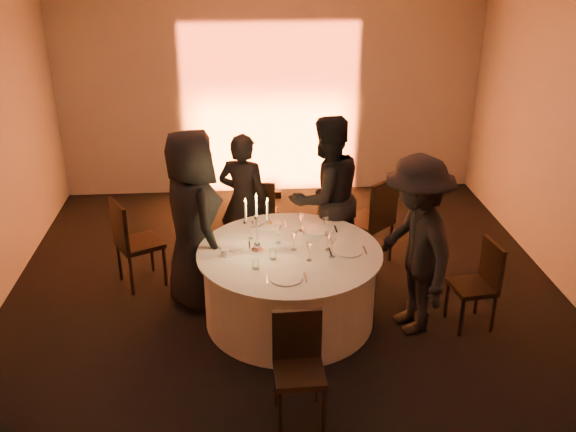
{
  "coord_description": "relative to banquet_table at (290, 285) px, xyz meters",
  "views": [
    {
      "loc": [
        -0.43,
        -5.49,
        3.64
      ],
      "look_at": [
        0.0,
        0.2,
        1.05
      ],
      "focal_mm": 40.0,
      "sensor_mm": 36.0,
      "label": 1
    }
  ],
  "objects": [
    {
      "name": "wall_back",
      "position": [
        0.0,
        3.5,
        1.12
      ],
      "size": [
        7.0,
        0.0,
        7.0
      ],
      "primitive_type": "plane",
      "rotation": [
        1.57,
        0.0,
        0.0
      ],
      "color": "beige",
      "rests_on": "floor"
    },
    {
      "name": "guest_left",
      "position": [
        -0.95,
        0.44,
        0.55
      ],
      "size": [
        0.93,
        1.08,
        1.87
      ],
      "primitive_type": "imported",
      "rotation": [
        0.0,
        0.0,
        2.01
      ],
      "color": "black",
      "rests_on": "floor"
    },
    {
      "name": "uplighter_fixture",
      "position": [
        0.0,
        3.2,
        -0.33
      ],
      "size": [
        0.25,
        0.12,
        0.1
      ],
      "primitive_type": "cube",
      "color": "black",
      "rests_on": "floor"
    },
    {
      "name": "plate_left",
      "position": [
        -0.55,
        0.14,
        0.39
      ],
      "size": [
        0.36,
        0.26,
        0.01
      ],
      "color": "white",
      "rests_on": "banquet_table"
    },
    {
      "name": "guest_back_left",
      "position": [
        -0.43,
        1.21,
        0.41
      ],
      "size": [
        0.67,
        0.55,
        1.59
      ],
      "primitive_type": "imported",
      "rotation": [
        0.0,
        0.0,
        2.8
      ],
      "color": "black",
      "rests_on": "floor"
    },
    {
      "name": "chair_back_left",
      "position": [
        -0.25,
        1.52,
        0.14
      ],
      "size": [
        0.46,
        0.46,
        0.93
      ],
      "rotation": [
        0.0,
        0.0,
        3.0
      ],
      "color": "black",
      "rests_on": "floor"
    },
    {
      "name": "candelabra",
      "position": [
        -0.31,
        0.02,
        0.6
      ],
      "size": [
        0.26,
        0.12,
        0.61
      ],
      "color": "white",
      "rests_on": "banquet_table"
    },
    {
      "name": "chair_back_right",
      "position": [
        1.06,
        1.09,
        0.22
      ],
      "size": [
        0.66,
        0.66,
        1.07
      ],
      "rotation": [
        0.0,
        0.0,
        -2.43
      ],
      "color": "black",
      "rests_on": "floor"
    },
    {
      "name": "guest_back_right",
      "position": [
        0.47,
        0.93,
        0.54
      ],
      "size": [
        1.12,
        1.03,
        1.85
      ],
      "primitive_type": "imported",
      "rotation": [
        0.0,
        0.0,
        -2.67
      ],
      "color": "black",
      "rests_on": "floor"
    },
    {
      "name": "wine_glass_g",
      "position": [
        0.17,
        -0.21,
        0.52
      ],
      "size": [
        0.07,
        0.07,
        0.19
      ],
      "color": "silver",
      "rests_on": "banquet_table"
    },
    {
      "name": "banquet_table",
      "position": [
        0.0,
        0.0,
        0.0
      ],
      "size": [
        1.8,
        1.8,
        0.77
      ],
      "color": "black",
      "rests_on": "floor"
    },
    {
      "name": "guest_right",
      "position": [
        1.17,
        -0.23,
        0.51
      ],
      "size": [
        0.87,
        1.26,
        1.79
      ],
      "primitive_type": "imported",
      "rotation": [
        0.0,
        0.0,
        -1.38
      ],
      "color": "black",
      "rests_on": "floor"
    },
    {
      "name": "coffee_cup",
      "position": [
        -0.62,
        -0.05,
        0.42
      ],
      "size": [
        0.11,
        0.11,
        0.07
      ],
      "color": "white",
      "rests_on": "banquet_table"
    },
    {
      "name": "chair_right",
      "position": [
        1.84,
        -0.23,
        0.11
      ],
      "size": [
        0.44,
        0.44,
        0.89
      ],
      "rotation": [
        0.0,
        0.0,
        -1.44
      ],
      "color": "black",
      "rests_on": "floor"
    },
    {
      "name": "plate_right",
      "position": [
        0.56,
        -0.05,
        0.39
      ],
      "size": [
        0.36,
        0.29,
        0.01
      ],
      "color": "white",
      "rests_on": "banquet_table"
    },
    {
      "name": "plate_front",
      "position": [
        -0.07,
        -0.54,
        0.39
      ],
      "size": [
        0.36,
        0.29,
        0.01
      ],
      "color": "white",
      "rests_on": "banquet_table"
    },
    {
      "name": "tumbler_b",
      "position": [
        -0.17,
        -0.15,
        0.43
      ],
      "size": [
        0.07,
        0.07,
        0.09
      ],
      "primitive_type": "cylinder",
      "color": "silver",
      "rests_on": "banquet_table"
    },
    {
      "name": "wine_glass_b",
      "position": [
        0.15,
        0.44,
        0.52
      ],
      "size": [
        0.07,
        0.07,
        0.19
      ],
      "color": "silver",
      "rests_on": "banquet_table"
    },
    {
      "name": "chair_left",
      "position": [
        -1.65,
        0.8,
        0.19
      ],
      "size": [
        0.6,
        0.6,
        1.01
      ],
      "rotation": [
        0.0,
        0.0,
        2.06
      ],
      "color": "black",
      "rests_on": "floor"
    },
    {
      "name": "wine_glass_h",
      "position": [
        -0.1,
        0.18,
        0.52
      ],
      "size": [
        0.07,
        0.07,
        0.19
      ],
      "color": "silver",
      "rests_on": "banquet_table"
    },
    {
      "name": "ceiling",
      "position": [
        0.0,
        0.0,
        2.62
      ],
      "size": [
        7.0,
        7.0,
        0.0
      ],
      "primitive_type": "plane",
      "rotation": [
        3.14,
        0.0,
        0.0
      ],
      "color": "white",
      "rests_on": "wall_back"
    },
    {
      "name": "wine_glass_d",
      "position": [
        0.37,
        -0.01,
        0.52
      ],
      "size": [
        0.07,
        0.07,
        0.19
      ],
      "color": "silver",
      "rests_on": "banquet_table"
    },
    {
      "name": "wine_glass_a",
      "position": [
        -0.37,
        0.3,
        0.52
      ],
      "size": [
        0.07,
        0.07,
        0.19
      ],
      "color": "silver",
      "rests_on": "banquet_table"
    },
    {
      "name": "wine_glass_e",
      "position": [
        0.4,
        -0.15,
        0.52
      ],
      "size": [
        0.07,
        0.07,
        0.19
      ],
      "color": "silver",
      "rests_on": "banquet_table"
    },
    {
      "name": "wine_glass_f",
      "position": [
        0.04,
        0.02,
        0.52
      ],
      "size": [
        0.07,
        0.07,
        0.19
      ],
      "color": "silver",
      "rests_on": "banquet_table"
    },
    {
      "name": "tumbler_a",
      "position": [
        -0.34,
        -0.33,
        0.43
      ],
      "size": [
        0.07,
        0.07,
        0.09
      ],
      "primitive_type": "cylinder",
      "color": "silver",
      "rests_on": "banquet_table"
    },
    {
      "name": "chair_front",
      "position": [
        -0.04,
        -1.36,
        0.12
      ],
      "size": [
        0.4,
        0.41,
        0.9
      ],
      "rotation": [
        0.0,
        0.0,
        0.02
      ],
      "color": "black",
      "rests_on": "floor"
    },
    {
      "name": "plate_back_right",
      "position": [
        0.34,
        0.44,
        0.39
      ],
      "size": [
        0.35,
        0.29,
        0.01
      ],
      "color": "white",
      "rests_on": "banquet_table"
    },
    {
      "name": "plate_back_left",
      "position": [
        -0.17,
        0.61,
        0.4
      ],
      "size": [
        0.36,
        0.29,
        0.08
      ],
      "color": "white",
      "rests_on": "banquet_table"
    },
    {
      "name": "wine_glass_c",
      "position": [
        0.39,
        0.32,
        0.52
      ],
      "size": [
        0.07,
        0.07,
        0.19
      ],
      "color": "silver",
      "rests_on": "banquet_table"
    },
    {
      "name": "floor",
      "position": [
        0.0,
        0.0,
        -0.38
      ],
      "size": [
        7.0,
        7.0,
        0.0
      ],
      "primitive_type": "plane",
      "color": "black",
      "rests_on": "ground"
    }
  ]
}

